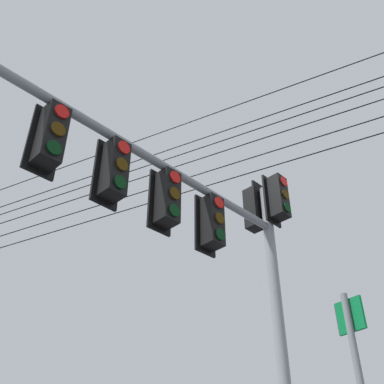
# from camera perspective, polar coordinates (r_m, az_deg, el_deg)

# --- Properties ---
(signal_mast_assembly) EXTENTS (5.20, 3.82, 6.90)m
(signal_mast_assembly) POSITION_cam_1_polar(r_m,az_deg,el_deg) (7.65, 2.39, -5.09)
(signal_mast_assembly) COLOR gray
(signal_mast_assembly) RESTS_ON ground
(overhead_wire_span) EXTENTS (8.66, 29.71, 2.74)m
(overhead_wire_span) POSITION_cam_1_polar(r_m,az_deg,el_deg) (10.32, 15.47, 9.14)
(overhead_wire_span) COLOR black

